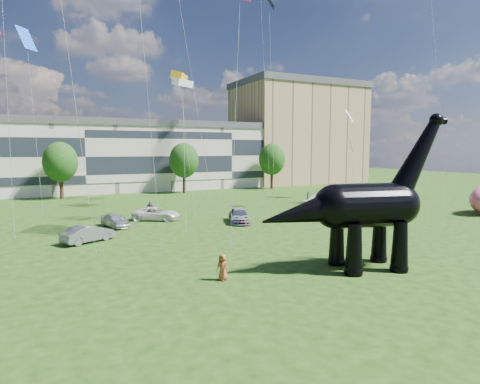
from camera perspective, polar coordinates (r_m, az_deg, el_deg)
name	(u,v)px	position (r m, az deg, el deg)	size (l,w,h in m)	color
ground	(356,301)	(22.11, 16.15, -14.70)	(220.00, 220.00, 0.00)	#16330C
terrace_row	(83,159)	(77.51, -21.45, 4.39)	(78.00, 11.00, 12.00)	beige
apartment_block	(298,135)	(96.78, 8.19, 7.97)	(28.00, 18.00, 22.00)	tan
tree_mid_left	(60,159)	(68.30, -24.22, 4.34)	(5.20, 5.20, 9.44)	#382314
tree_mid_right	(184,158)	(71.73, -7.99, 4.88)	(5.20, 5.20, 9.44)	#382314
tree_far_right	(272,157)	(79.12, 4.56, 5.03)	(5.20, 5.20, 9.44)	#382314
dinosaur_sculpture	(361,208)	(27.00, 16.79, -2.23)	(12.88, 4.90, 10.51)	black
car_silver	(115,220)	(42.01, -17.33, -3.83)	(1.69, 4.19, 1.43)	#BCBDC1
car_grey	(88,234)	(36.03, -20.81, -5.57)	(1.52, 4.36, 1.44)	gray
car_white	(156,214)	(44.95, -11.82, -3.05)	(2.36, 5.13, 1.42)	white
car_dark	(239,216)	(42.65, -0.10, -3.40)	(2.01, 4.93, 1.43)	#595960
gazebo_near	(321,196)	(51.68, 11.48, -0.51)	(3.96, 3.96, 2.72)	white
gazebo_far	(338,191)	(57.48, 13.74, 0.19)	(4.13, 4.13, 2.86)	white
visitors	(262,234)	(32.97, 3.16, -5.95)	(46.25, 41.99, 1.87)	slate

